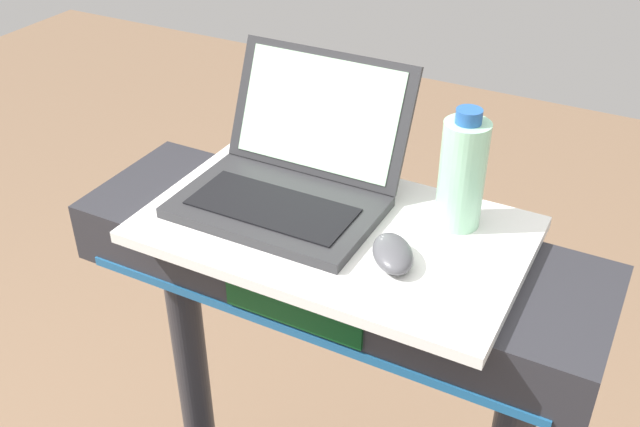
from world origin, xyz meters
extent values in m
cylinder|color=#28282D|center=(-0.34, 0.70, 0.59)|extent=(0.07, 0.07, 0.87)
cube|color=#28282D|center=(0.00, 0.70, 1.08)|extent=(0.90, 0.28, 0.11)
cube|color=#0C3F19|center=(0.00, 0.56, 1.08)|extent=(0.24, 0.01, 0.06)
cube|color=#1E598C|center=(0.00, 0.56, 1.03)|extent=(0.81, 0.00, 0.02)
cube|color=white|center=(0.00, 0.70, 1.14)|extent=(0.62, 0.38, 0.02)
cube|color=#2D2D30|center=(-0.10, 0.69, 1.16)|extent=(0.33, 0.22, 0.02)
cube|color=black|center=(-0.10, 0.67, 1.17)|extent=(0.27, 0.12, 0.00)
cube|color=#2D2D30|center=(-0.10, 0.84, 1.27)|extent=(0.33, 0.09, 0.20)
cube|color=#B2E0B7|center=(-0.10, 0.84, 1.27)|extent=(0.29, 0.08, 0.18)
ellipsoid|color=#4C4C51|center=(0.12, 0.65, 1.17)|extent=(0.11, 0.12, 0.03)
cylinder|color=#9EDBB2|center=(0.17, 0.80, 1.24)|extent=(0.07, 0.07, 0.18)
cylinder|color=#2659A5|center=(0.17, 0.80, 1.34)|extent=(0.04, 0.04, 0.02)
camera|label=1|loc=(0.45, -0.20, 1.82)|focal=41.54mm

